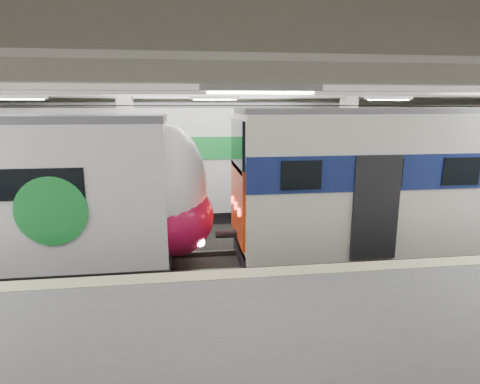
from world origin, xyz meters
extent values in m
cube|color=black|center=(0.00, 0.00, -0.05)|extent=(36.00, 24.00, 0.10)
cube|color=silver|center=(0.00, 0.00, 5.55)|extent=(36.00, 24.00, 0.20)
cube|color=beige|center=(0.00, 10.00, 2.75)|extent=(30.00, 0.10, 5.50)
cube|color=#C2BB89|center=(0.00, -3.25, 1.11)|extent=(30.00, 0.50, 0.02)
cube|color=beige|center=(-3.00, 3.00, 2.75)|extent=(0.50, 0.50, 5.50)
cube|color=beige|center=(5.00, 3.00, 2.75)|extent=(0.50, 0.50, 5.50)
cube|color=beige|center=(0.00, 0.00, 5.25)|extent=(30.00, 18.00, 0.50)
cube|color=#59544C|center=(0.00, 0.00, 0.08)|extent=(30.00, 1.52, 0.16)
cube|color=#59544C|center=(0.00, 5.50, 0.08)|extent=(30.00, 1.52, 0.16)
cylinder|color=black|center=(0.00, 0.00, 4.70)|extent=(30.00, 0.03, 0.03)
cylinder|color=black|center=(0.00, 5.50, 4.70)|extent=(30.00, 0.03, 0.03)
cube|color=white|center=(0.00, -2.00, 4.92)|extent=(26.00, 8.40, 0.12)
ellipsoid|color=silver|center=(-1.52, 0.00, 2.38)|extent=(2.22, 2.74, 3.68)
ellipsoid|color=#AB0E3A|center=(-1.40, 0.00, 1.55)|extent=(2.35, 2.79, 2.25)
cylinder|color=#198B33|center=(-4.28, -1.43, 2.19)|extent=(1.73, 0.06, 1.73)
cube|color=silver|center=(7.50, 0.00, 2.49)|extent=(13.96, 3.06, 3.97)
cube|color=navy|center=(7.50, 0.00, 2.96)|extent=(14.00, 3.12, 0.97)
cube|color=red|center=(0.48, 0.00, 1.93)|extent=(0.08, 2.60, 2.18)
cube|color=black|center=(0.48, 0.00, 3.60)|extent=(0.08, 2.45, 1.43)
cube|color=#4C4C51|center=(7.50, 0.00, 4.55)|extent=(13.96, 2.39, 0.16)
cube|color=black|center=(7.50, 0.00, 0.35)|extent=(13.96, 2.14, 0.70)
cube|color=silver|center=(-2.08, 5.50, 2.55)|extent=(15.18, 3.27, 4.11)
cube|color=#198B33|center=(-2.08, 5.50, 3.09)|extent=(15.22, 3.33, 0.86)
cube|color=#4C4C51|center=(-2.08, 5.50, 4.72)|extent=(15.17, 2.73, 0.16)
cube|color=black|center=(-2.08, 5.50, 0.30)|extent=(15.18, 2.94, 0.60)
camera|label=1|loc=(-1.01, -11.36, 4.73)|focal=30.00mm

